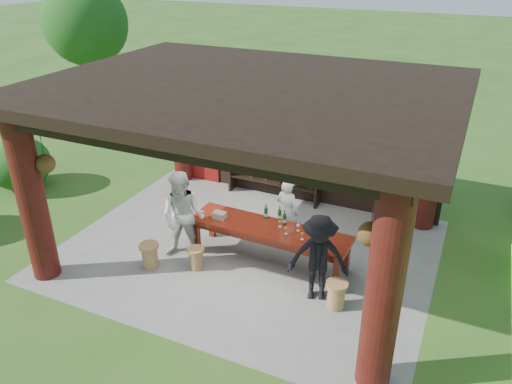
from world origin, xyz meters
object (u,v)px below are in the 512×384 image
at_px(stool_far_left, 150,255).
at_px(guest_man, 318,258).
at_px(napkin_basket, 219,215).
at_px(tasting_table, 269,233).
at_px(wine_shelf, 274,159).
at_px(stool_near_left, 196,258).
at_px(host, 287,212).
at_px(guest_woman, 183,217).
at_px(stool_near_right, 336,294).

height_order(stool_far_left, guest_man, guest_man).
xyz_separation_m(guest_man, napkin_basket, (-2.30, 0.65, -0.00)).
relative_size(tasting_table, guest_man, 1.97).
relative_size(wine_shelf, stool_near_left, 5.29).
height_order(stool_far_left, host, host).
bearing_deg(stool_near_left, guest_woman, 146.64).
xyz_separation_m(tasting_table, napkin_basket, (-1.06, -0.08, 0.19)).
relative_size(guest_woman, guest_man, 1.12).
bearing_deg(wine_shelf, host, -59.77).
relative_size(stool_near_left, stool_far_left, 0.87).
xyz_separation_m(stool_near_left, napkin_basket, (0.12, 0.77, 0.58)).
bearing_deg(tasting_table, wine_shelf, 111.02).
bearing_deg(stool_near_left, wine_shelf, 87.27).
height_order(stool_near_left, guest_man, guest_man).
bearing_deg(host, tasting_table, 96.96).
height_order(tasting_table, host, host).
bearing_deg(guest_man, stool_near_left, 165.86).
distance_m(stool_far_left, guest_woman, 0.99).
xyz_separation_m(stool_near_right, host, (-1.57, 1.63, 0.46)).
bearing_deg(stool_far_left, tasting_table, 30.58).
xyz_separation_m(tasting_table, guest_woman, (-1.58, -0.59, 0.30)).
bearing_deg(guest_man, stool_near_right, -35.26).
height_order(stool_near_left, host, host).
bearing_deg(stool_near_right, stool_far_left, -174.80).
bearing_deg(guest_woman, wine_shelf, 67.57).
bearing_deg(stool_far_left, wine_shelf, 75.22).
height_order(stool_far_left, guest_woman, guest_woman).
distance_m(wine_shelf, napkin_basket, 2.73).
bearing_deg(host, stool_near_left, 64.79).
bearing_deg(host, guest_woman, 51.85).
height_order(host, guest_woman, guest_woman).
distance_m(tasting_table, stool_near_left, 1.51).
relative_size(guest_man, napkin_basket, 6.35).
relative_size(wine_shelf, napkin_basket, 9.10).
distance_m(wine_shelf, stool_near_right, 4.46).
bearing_deg(stool_near_right, napkin_basket, 163.93).
height_order(wine_shelf, guest_woman, wine_shelf).
relative_size(tasting_table, stool_far_left, 6.37).
bearing_deg(stool_near_right, host, 133.83).
xyz_separation_m(wine_shelf, guest_man, (2.25, -3.36, -0.22)).
bearing_deg(stool_far_left, host, 43.21).
xyz_separation_m(wine_shelf, stool_near_right, (2.65, -3.50, -0.78)).
bearing_deg(tasting_table, guest_man, -30.47).
distance_m(tasting_table, stool_near_right, 1.89).
relative_size(tasting_table, host, 2.23).
relative_size(stool_near_left, host, 0.31).
distance_m(tasting_table, stool_far_left, 2.38).
height_order(wine_shelf, stool_near_left, wine_shelf).
bearing_deg(tasting_table, stool_near_right, -27.70).
distance_m(stool_far_left, host, 2.91).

